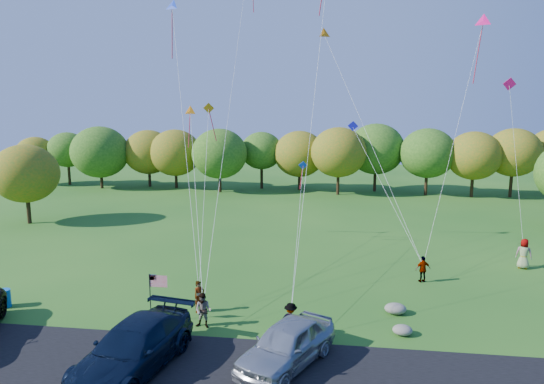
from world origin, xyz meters
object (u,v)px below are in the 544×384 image
at_px(flyer_b, 203,310).
at_px(trash_barrel, 4,298).
at_px(minivan_silver, 287,344).
at_px(flyer_d, 423,269).
at_px(flyer_a, 199,297).
at_px(flyer_e, 524,254).
at_px(minivan_navy, 133,348).
at_px(flyer_c, 291,320).

distance_m(flyer_b, trash_barrel, 10.66).
relative_size(minivan_silver, flyer_d, 3.25).
relative_size(flyer_a, flyer_d, 1.03).
bearing_deg(flyer_e, minivan_navy, 60.74).
bearing_deg(flyer_b, flyer_d, 40.49).
relative_size(minivan_silver, flyer_a, 3.16).
bearing_deg(trash_barrel, flyer_c, -5.20).
height_order(flyer_b, flyer_d, flyer_b).
bearing_deg(flyer_d, flyer_b, 16.04).
height_order(minivan_navy, flyer_c, minivan_navy).
bearing_deg(trash_barrel, minivan_silver, -14.45).
xyz_separation_m(minivan_navy, flyer_c, (5.63, 3.62, -0.18)).
xyz_separation_m(flyer_d, flyer_e, (6.67, 3.37, 0.18)).
distance_m(minivan_silver, flyer_d, 12.43).
height_order(flyer_d, flyer_e, flyer_e).
bearing_deg(flyer_a, trash_barrel, 133.63).
distance_m(minivan_navy, flyer_e, 24.32).
xyz_separation_m(minivan_navy, flyer_e, (19.22, 14.90, -0.00)).
xyz_separation_m(flyer_c, flyer_d, (6.91, 7.91, -0.01)).
xyz_separation_m(flyer_b, trash_barrel, (-10.62, 0.91, -0.36)).
height_order(minivan_navy, flyer_a, minivan_navy).
xyz_separation_m(flyer_d, trash_barrel, (-21.58, -6.58, -0.32)).
height_order(flyer_a, flyer_c, flyer_a).
relative_size(flyer_e, trash_barrel, 2.10).
bearing_deg(flyer_c, flyer_d, -106.46).
xyz_separation_m(flyer_b, flyer_d, (10.97, 7.48, -0.04)).
bearing_deg(flyer_a, flyer_c, -74.19).
xyz_separation_m(flyer_a, flyer_b, (0.67, -1.63, 0.02)).
xyz_separation_m(flyer_e, trash_barrel, (-28.26, -9.94, -0.50)).
height_order(flyer_c, flyer_e, flyer_e).
height_order(minivan_silver, flyer_b, minivan_silver).
height_order(minivan_navy, minivan_silver, minivan_navy).
height_order(minivan_navy, flyer_e, flyer_e).
bearing_deg(flyer_c, flyer_e, -115.63).
xyz_separation_m(flyer_b, flyer_c, (4.05, -0.43, -0.03)).
relative_size(minivan_silver, trash_barrel, 5.53).
bearing_deg(flyer_d, flyer_e, -171.51).
bearing_deg(flyer_a, flyer_b, -118.36).
relative_size(flyer_b, flyer_e, 0.85).
height_order(minivan_navy, flyer_d, minivan_navy).
bearing_deg(minivan_navy, minivan_silver, 21.79).
distance_m(minivan_silver, flyer_b, 5.06).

